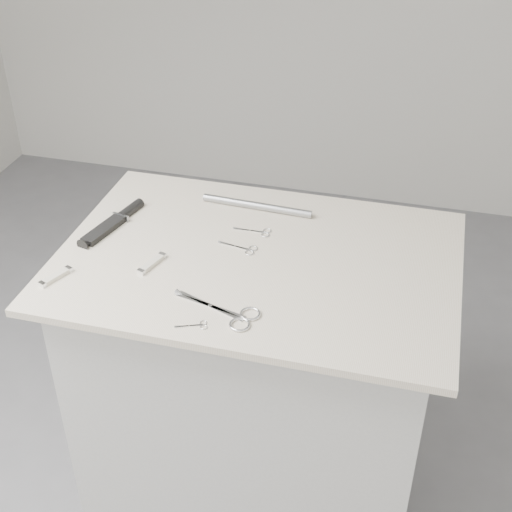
% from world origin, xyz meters
% --- Properties ---
extents(ground, '(4.00, 4.00, 0.01)m').
position_xyz_m(ground, '(0.00, 0.00, -0.01)').
color(ground, slate).
rests_on(ground, ground).
extents(plinth, '(0.90, 0.60, 0.90)m').
position_xyz_m(plinth, '(0.00, 0.00, 0.45)').
color(plinth, beige).
rests_on(plinth, ground).
extents(display_board, '(1.00, 0.70, 0.02)m').
position_xyz_m(display_board, '(0.00, 0.00, 0.91)').
color(display_board, beige).
rests_on(display_board, plinth).
extents(large_shears, '(0.21, 0.11, 0.01)m').
position_xyz_m(large_shears, '(0.00, -0.24, 0.92)').
color(large_shears, white).
rests_on(large_shears, display_board).
extents(embroidery_scissors_a, '(0.11, 0.05, 0.00)m').
position_xyz_m(embroidery_scissors_a, '(-0.04, 0.03, 0.92)').
color(embroidery_scissors_a, white).
rests_on(embroidery_scissors_a, display_board).
extents(embroidery_scissors_b, '(0.10, 0.04, 0.00)m').
position_xyz_m(embroidery_scissors_b, '(-0.03, 0.11, 0.92)').
color(embroidery_scissors_b, white).
rests_on(embroidery_scissors_b, display_board).
extents(tiny_scissors, '(0.07, 0.04, 0.00)m').
position_xyz_m(tiny_scissors, '(-0.06, -0.29, 0.92)').
color(tiny_scissors, white).
rests_on(tiny_scissors, display_board).
extents(sheathed_knife, '(0.09, 0.24, 0.03)m').
position_xyz_m(sheathed_knife, '(-0.41, 0.06, 0.93)').
color(sheathed_knife, black).
rests_on(sheathed_knife, display_board).
extents(pocket_knife_a, '(0.05, 0.09, 0.01)m').
position_xyz_m(pocket_knife_a, '(-0.45, -0.21, 0.93)').
color(pocket_knife_a, beige).
rests_on(pocket_knife_a, display_board).
extents(pocket_knife_b, '(0.05, 0.10, 0.01)m').
position_xyz_m(pocket_knife_b, '(-0.24, -0.10, 0.93)').
color(pocket_knife_b, beige).
rests_on(pocket_knife_b, display_board).
extents(metal_rail, '(0.31, 0.04, 0.02)m').
position_xyz_m(metal_rail, '(-0.06, 0.23, 0.93)').
color(metal_rail, '#95989D').
rests_on(metal_rail, display_board).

